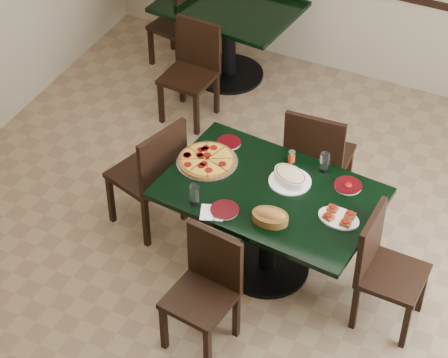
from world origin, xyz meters
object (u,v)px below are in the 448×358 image
at_px(chair_near, 206,284).
at_px(bruschetta_platter, 339,216).
at_px(chair_far, 317,155).
at_px(chair_right, 382,264).
at_px(main_table, 269,211).
at_px(back_chair_left, 181,22).
at_px(lasagna_casserole, 290,177).
at_px(back_chair_near, 193,66).
at_px(bread_basket, 270,217).
at_px(chair_left, 153,171).
at_px(pepperoni_pizza, 207,160).
at_px(back_table, 229,27).

distance_m(chair_near, bruschetta_platter, 0.96).
xyz_separation_m(chair_far, chair_right, (0.78, -0.81, -0.05)).
height_order(chair_far, chair_near, chair_far).
bearing_deg(bruschetta_platter, main_table, -179.54).
bearing_deg(bruschetta_platter, back_chair_left, 144.11).
bearing_deg(lasagna_casserole, bruschetta_platter, 0.24).
xyz_separation_m(back_chair_near, bread_basket, (1.46, -1.73, 0.30)).
height_order(main_table, chair_far, chair_far).
height_order(main_table, bread_basket, bread_basket).
bearing_deg(chair_left, pepperoni_pizza, 112.31).
bearing_deg(bread_basket, chair_near, -123.76).
relative_size(main_table, bread_basket, 5.93).
distance_m(chair_near, back_chair_left, 3.28).
relative_size(back_table, chair_far, 1.34).
bearing_deg(back_chair_near, back_table, 90.90).
relative_size(chair_far, chair_left, 1.00).
bearing_deg(lasagna_casserole, chair_left, -149.04).
relative_size(chair_near, bruschetta_platter, 2.84).
bearing_deg(chair_far, chair_left, 30.69).
bearing_deg(chair_near, chair_far, 89.81).
xyz_separation_m(chair_right, bread_basket, (-0.73, -0.19, 0.30)).
bearing_deg(chair_left, chair_right, 103.22).
height_order(lasagna_casserole, bread_basket, bread_basket).
distance_m(chair_far, bread_basket, 1.03).
distance_m(main_table, lasagna_casserole, 0.28).
bearing_deg(bread_basket, back_chair_left, 122.80).
distance_m(back_chair_near, bread_basket, 2.28).
xyz_separation_m(chair_left, bruschetta_platter, (1.45, -0.11, 0.23)).
height_order(chair_right, back_chair_near, same).
height_order(back_table, chair_far, chair_far).
bearing_deg(main_table, lasagna_casserole, 64.24).
xyz_separation_m(back_table, bread_basket, (1.43, -2.39, 0.27)).
distance_m(chair_right, bruschetta_platter, 0.44).
bearing_deg(lasagna_casserole, chair_far, 117.22).
height_order(pepperoni_pizza, lasagna_casserole, lasagna_casserole).
bearing_deg(back_chair_near, pepperoni_pizza, -55.96).
relative_size(back_chair_left, bruschetta_platter, 2.73).
bearing_deg(bread_basket, chair_far, 86.55).
bearing_deg(chair_left, main_table, 104.38).
bearing_deg(chair_near, back_chair_near, 126.45).
height_order(chair_left, bread_basket, chair_left).
bearing_deg(main_table, pepperoni_pizza, 176.05).
xyz_separation_m(back_chair_near, pepperoni_pizza, (0.83, -1.38, 0.27)).
relative_size(back_table, bruschetta_platter, 4.23).
bearing_deg(back_chair_near, main_table, -44.35).
relative_size(chair_far, chair_near, 1.12).
relative_size(lasagna_casserole, bread_basket, 1.21).
relative_size(main_table, chair_left, 1.59).
distance_m(chair_right, lasagna_casserole, 0.85).
distance_m(main_table, chair_near, 0.74).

